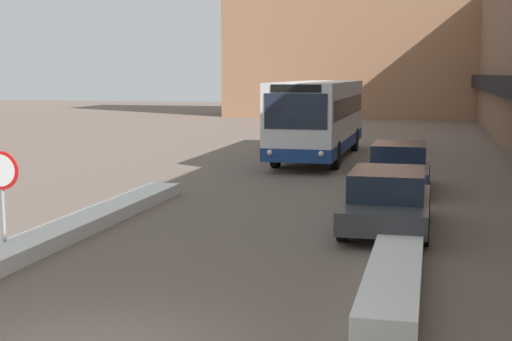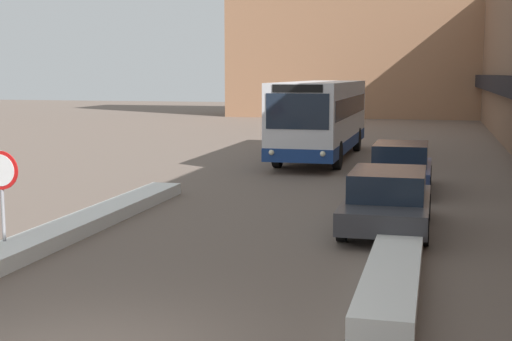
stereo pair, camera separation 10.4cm
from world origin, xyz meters
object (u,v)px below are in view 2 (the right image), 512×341
at_px(parked_car_front, 387,200).
at_px(stop_sign, 1,181).
at_px(city_bus, 321,117).
at_px(parked_car_middle, 400,167).

height_order(parked_car_front, stop_sign, stop_sign).
xyz_separation_m(city_bus, stop_sign, (-3.44, -17.87, -0.25)).
height_order(city_bus, stop_sign, city_bus).
xyz_separation_m(parked_car_front, stop_sign, (-7.13, -4.36, 0.81)).
bearing_deg(stop_sign, parked_car_front, 31.43).
bearing_deg(city_bus, parked_car_middle, -64.34).
bearing_deg(parked_car_front, stop_sign, -148.57).
bearing_deg(parked_car_front, city_bus, 105.29).
bearing_deg(parked_car_middle, stop_sign, -125.00).
relative_size(city_bus, parked_car_middle, 2.59).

